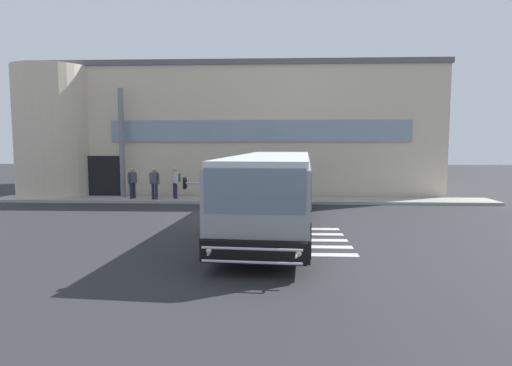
# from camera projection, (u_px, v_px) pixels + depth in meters

# --- Properties ---
(ground_plane) EXTENTS (80.00, 90.00, 0.02)m
(ground_plane) POSITION_uv_depth(u_px,v_px,m) (231.00, 217.00, 18.00)
(ground_plane) COLOR #2B2B2D
(ground_plane) RESTS_ON ground
(bay_paint_stripes) EXTENTS (4.40, 3.96, 0.01)m
(bay_paint_stripes) POSITION_uv_depth(u_px,v_px,m) (279.00, 240.00, 13.73)
(bay_paint_stripes) COLOR silver
(bay_paint_stripes) RESTS_ON ground
(terminal_building) EXTENTS (24.50, 13.80, 7.73)m
(terminal_building) POSITION_uv_depth(u_px,v_px,m) (238.00, 132.00, 29.25)
(terminal_building) COLOR beige
(terminal_building) RESTS_ON ground
(boarding_curb) EXTENTS (26.70, 2.00, 0.15)m
(boarding_curb) POSITION_uv_depth(u_px,v_px,m) (240.00, 200.00, 22.76)
(boarding_curb) COLOR #9E9B93
(boarding_curb) RESTS_ON ground
(entry_support_column) EXTENTS (0.28, 0.28, 5.96)m
(entry_support_column) POSITION_uv_depth(u_px,v_px,m) (122.00, 143.00, 23.36)
(entry_support_column) COLOR slate
(entry_support_column) RESTS_ON boarding_curb
(bus_main_foreground) EXTENTS (3.85, 11.94, 2.70)m
(bus_main_foreground) POSITION_uv_depth(u_px,v_px,m) (274.00, 193.00, 15.27)
(bus_main_foreground) COLOR gray
(bus_main_foreground) RESTS_ON ground
(passenger_near_column) EXTENTS (0.39, 0.51, 1.68)m
(passenger_near_column) POSITION_uv_depth(u_px,v_px,m) (132.00, 181.00, 22.75)
(passenger_near_column) COLOR #1E2338
(passenger_near_column) RESTS_ON boarding_curb
(passenger_by_doorway) EXTENTS (0.57, 0.32, 1.68)m
(passenger_by_doorway) POSITION_uv_depth(u_px,v_px,m) (154.00, 182.00, 22.41)
(passenger_by_doorway) COLOR #1E2338
(passenger_by_doorway) RESTS_ON boarding_curb
(passenger_at_curb_edge) EXTENTS (0.50, 0.52, 1.68)m
(passenger_at_curb_edge) POSITION_uv_depth(u_px,v_px,m) (176.00, 181.00, 22.77)
(passenger_at_curb_edge) COLOR #1E2338
(passenger_at_curb_edge) RESTS_ON boarding_curb
(safety_bollard_yellow) EXTENTS (0.18, 0.18, 0.90)m
(safety_bollard_yellow) POSITION_uv_depth(u_px,v_px,m) (308.00, 196.00, 21.38)
(safety_bollard_yellow) COLOR yellow
(safety_bollard_yellow) RESTS_ON ground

